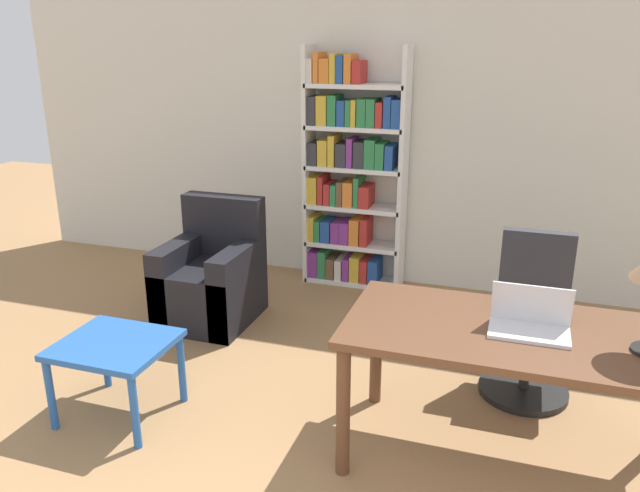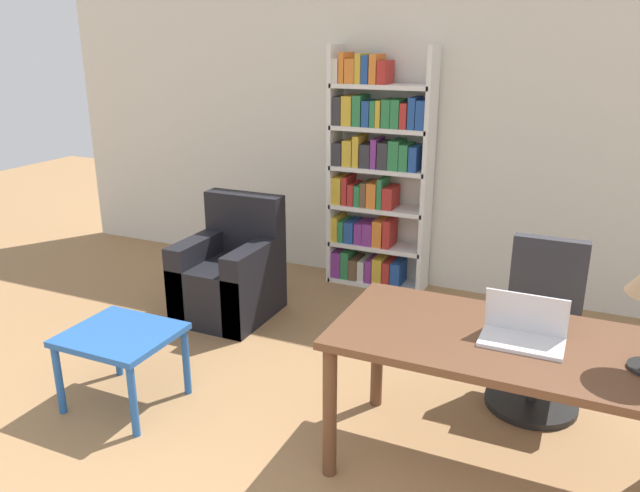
{
  "view_description": "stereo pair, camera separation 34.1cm",
  "coord_description": "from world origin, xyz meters",
  "px_view_note": "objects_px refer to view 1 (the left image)",
  "views": [
    {
      "loc": [
        0.67,
        -0.7,
        2.08
      ],
      "look_at": [
        -0.35,
        2.37,
        1.0
      ],
      "focal_mm": 35.0,
      "sensor_mm": 36.0,
      "label": 1
    },
    {
      "loc": [
        0.99,
        -0.58,
        2.08
      ],
      "look_at": [
        -0.35,
        2.37,
        1.0
      ],
      "focal_mm": 35.0,
      "sensor_mm": 36.0,
      "label": 2
    }
  ],
  "objects_px": {
    "armchair": "(212,281)",
    "bookshelf": "(349,175)",
    "desk": "(515,348)",
    "office_chair": "(530,325)",
    "laptop": "(530,322)",
    "side_table_blue": "(115,353)"
  },
  "relations": [
    {
      "from": "laptop",
      "to": "side_table_blue",
      "type": "height_order",
      "value": "laptop"
    },
    {
      "from": "side_table_blue",
      "to": "armchair",
      "type": "height_order",
      "value": "armchair"
    },
    {
      "from": "office_chair",
      "to": "side_table_blue",
      "type": "height_order",
      "value": "office_chair"
    },
    {
      "from": "office_chair",
      "to": "armchair",
      "type": "bearing_deg",
      "value": 172.28
    },
    {
      "from": "bookshelf",
      "to": "laptop",
      "type": "bearing_deg",
      "value": -55.16
    },
    {
      "from": "laptop",
      "to": "side_table_blue",
      "type": "relative_size",
      "value": 0.61
    },
    {
      "from": "armchair",
      "to": "laptop",
      "type": "bearing_deg",
      "value": -25.5
    },
    {
      "from": "office_chair",
      "to": "armchair",
      "type": "relative_size",
      "value": 1.07
    },
    {
      "from": "armchair",
      "to": "bookshelf",
      "type": "relative_size",
      "value": 0.46
    },
    {
      "from": "laptop",
      "to": "office_chair",
      "type": "distance_m",
      "value": 0.86
    },
    {
      "from": "side_table_blue",
      "to": "bookshelf",
      "type": "distance_m",
      "value": 2.58
    },
    {
      "from": "laptop",
      "to": "armchair",
      "type": "height_order",
      "value": "laptop"
    },
    {
      "from": "armchair",
      "to": "bookshelf",
      "type": "bearing_deg",
      "value": 54.0
    },
    {
      "from": "laptop",
      "to": "office_chair",
      "type": "height_order",
      "value": "office_chair"
    },
    {
      "from": "desk",
      "to": "office_chair",
      "type": "relative_size",
      "value": 1.66
    },
    {
      "from": "desk",
      "to": "office_chair",
      "type": "height_order",
      "value": "office_chair"
    },
    {
      "from": "laptop",
      "to": "side_table_blue",
      "type": "bearing_deg",
      "value": -173.28
    },
    {
      "from": "desk",
      "to": "laptop",
      "type": "distance_m",
      "value": 0.16
    },
    {
      "from": "desk",
      "to": "office_chair",
      "type": "distance_m",
      "value": 0.81
    },
    {
      "from": "armchair",
      "to": "bookshelf",
      "type": "distance_m",
      "value": 1.49
    },
    {
      "from": "office_chair",
      "to": "armchair",
      "type": "height_order",
      "value": "office_chair"
    },
    {
      "from": "bookshelf",
      "to": "desk",
      "type": "bearing_deg",
      "value": -56.12
    }
  ]
}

